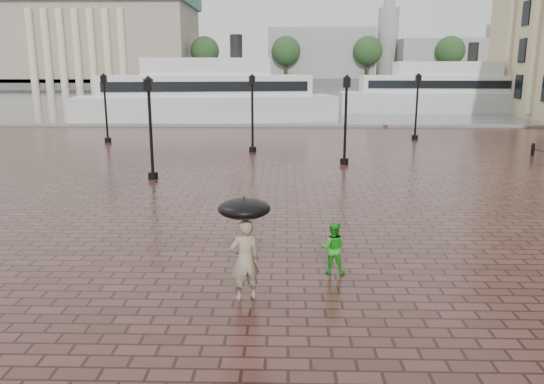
{
  "coord_description": "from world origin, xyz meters",
  "views": [
    {
      "loc": [
        -0.07,
        -13.18,
        4.84
      ],
      "look_at": [
        -0.44,
        1.54,
        1.4
      ],
      "focal_mm": 35.0,
      "sensor_mm": 36.0,
      "label": 1
    }
  ],
  "objects": [
    {
      "name": "child_pedestrian",
      "position": [
        1.09,
        -1.07,
        0.64
      ],
      "size": [
        0.69,
        0.57,
        1.28
      ],
      "primitive_type": "imported",
      "rotation": [
        0.0,
        0.0,
        2.99
      ],
      "color": "green",
      "rests_on": "ground"
    },
    {
      "name": "museum",
      "position": [
        -55.0,
        144.61,
        13.91
      ],
      "size": [
        57.0,
        32.5,
        26.0
      ],
      "color": "gray",
      "rests_on": "ground"
    },
    {
      "name": "quay_edge",
      "position": [
        0.0,
        32.0,
        0.0
      ],
      "size": [
        80.0,
        0.6,
        0.3
      ],
      "primitive_type": "cube",
      "color": "slate",
      "rests_on": "ground"
    },
    {
      "name": "street_lamps",
      "position": [
        -1.6,
        17.6,
        2.33
      ],
      "size": [
        21.44,
        14.44,
        4.4
      ],
      "color": "black",
      "rests_on": "ground"
    },
    {
      "name": "ground",
      "position": [
        0.0,
        0.0,
        0.0
      ],
      "size": [
        300.0,
        300.0,
        0.0
      ],
      "primitive_type": "plane",
      "color": "#371E19",
      "rests_on": "ground"
    },
    {
      "name": "harbour_water",
      "position": [
        0.0,
        92.0,
        0.0
      ],
      "size": [
        240.0,
        240.0,
        0.0
      ],
      "primitive_type": "plane",
      "color": "#424D50",
      "rests_on": "ground"
    },
    {
      "name": "ferry_far",
      "position": [
        17.76,
        47.58,
        2.29
      ],
      "size": [
        23.35,
        6.25,
        7.61
      ],
      "rotation": [
        0.0,
        0.0,
        -0.03
      ],
      "color": "silver",
      "rests_on": "ground"
    },
    {
      "name": "ferry_near",
      "position": [
        -7.49,
        37.0,
        2.37
      ],
      "size": [
        24.65,
        9.75,
        7.88
      ],
      "rotation": [
        0.0,
        0.0,
        0.17
      ],
      "color": "silver",
      "rests_on": "ground"
    },
    {
      "name": "far_shore",
      "position": [
        0.0,
        160.0,
        1.0
      ],
      "size": [
        300.0,
        60.0,
        2.0
      ],
      "primitive_type": "cube",
      "color": "#4C4C47",
      "rests_on": "ground"
    },
    {
      "name": "far_trees",
      "position": [
        0.0,
        138.0,
        9.42
      ],
      "size": [
        188.0,
        8.0,
        13.5
      ],
      "color": "#2D2119",
      "rests_on": "ground"
    },
    {
      "name": "distant_skyline",
      "position": [
        48.14,
        150.0,
        9.45
      ],
      "size": [
        102.5,
        22.0,
        33.0
      ],
      "color": "gray",
      "rests_on": "ground"
    },
    {
      "name": "adult_pedestrian",
      "position": [
        -0.91,
        -2.58,
        0.89
      ],
      "size": [
        0.76,
        0.64,
        1.78
      ],
      "primitive_type": "imported",
      "rotation": [
        0.0,
        0.0,
        3.54
      ],
      "color": "gray",
      "rests_on": "ground"
    },
    {
      "name": "umbrella",
      "position": [
        -0.91,
        -2.58,
        2.01
      ],
      "size": [
        1.1,
        1.1,
        1.17
      ],
      "color": "black",
      "rests_on": "ground"
    }
  ]
}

